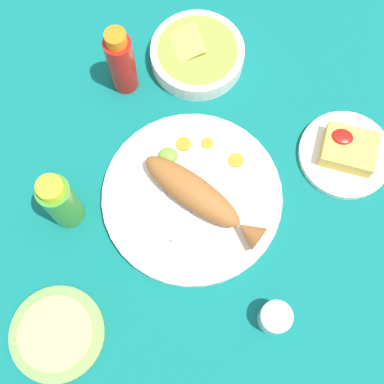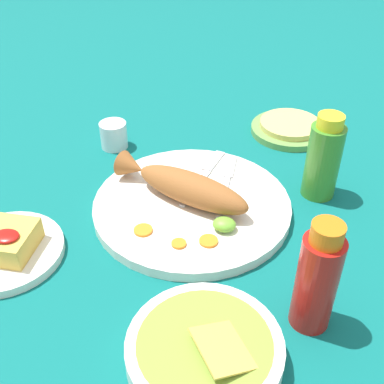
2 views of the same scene
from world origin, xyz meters
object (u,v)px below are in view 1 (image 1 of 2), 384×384
object	(u,v)px
fork_near	(176,238)
salt_cup	(274,318)
hot_sauce_bottle_red	(121,62)
tortilla_plate	(57,334)
fried_fish	(200,196)
fork_far	(155,224)
hot_sauce_bottle_green	(61,201)
main_plate	(192,197)
guacamole_bowl	(197,54)
side_plate_fries	(345,155)

from	to	relation	value
fork_near	salt_cup	distance (m)	0.22
hot_sauce_bottle_red	tortilla_plate	distance (m)	0.51
hot_sauce_bottle_red	fried_fish	bearing A→B (deg)	135.51
fork_far	hot_sauce_bottle_red	world-z (taller)	hot_sauce_bottle_red
fried_fish	hot_sauce_bottle_green	bearing A→B (deg)	41.47
hot_sauce_bottle_red	tortilla_plate	size ratio (longest dim) A/B	1.00
fried_fish	tortilla_plate	size ratio (longest dim) A/B	1.55
tortilla_plate	hot_sauce_bottle_green	bearing A→B (deg)	-75.52
main_plate	tortilla_plate	size ratio (longest dim) A/B	2.04
hot_sauce_bottle_red	guacamole_bowl	xyz separation A→B (m)	(-0.12, -0.09, -0.05)
fork_near	guacamole_bowl	bearing A→B (deg)	-156.31
main_plate	guacamole_bowl	bearing A→B (deg)	-76.45
fork_far	salt_cup	bearing A→B (deg)	66.84
salt_cup	side_plate_fries	bearing A→B (deg)	-100.91
fried_fish	salt_cup	world-z (taller)	fried_fish
side_plate_fries	fork_near	bearing A→B (deg)	42.76
fork_far	hot_sauce_bottle_green	distance (m)	0.17
salt_cup	fried_fish	bearing A→B (deg)	-43.46
fried_fish	salt_cup	distance (m)	0.25
fried_fish	salt_cup	bearing A→B (deg)	158.09
salt_cup	main_plate	bearing A→B (deg)	-42.06
fork_near	fried_fish	bearing A→B (deg)	178.03
main_plate	fried_fish	xyz separation A→B (m)	(-0.02, 0.01, 0.04)
fork_near	hot_sauce_bottle_green	world-z (taller)	hot_sauce_bottle_green
fork_far	hot_sauce_bottle_green	world-z (taller)	hot_sauce_bottle_green
main_plate	hot_sauce_bottle_green	world-z (taller)	hot_sauce_bottle_green
fork_far	guacamole_bowl	distance (m)	0.36
fork_near	hot_sauce_bottle_green	xyz separation A→B (m)	(0.20, 0.00, 0.05)
hot_sauce_bottle_red	hot_sauce_bottle_green	size ratio (longest dim) A/B	1.06
main_plate	fork_far	world-z (taller)	fork_far
fork_far	hot_sauce_bottle_red	size ratio (longest dim) A/B	1.12
fork_near	tortilla_plate	size ratio (longest dim) A/B	1.12
main_plate	side_plate_fries	distance (m)	0.31
side_plate_fries	fried_fish	bearing A→B (deg)	34.51
fried_fish	fork_far	distance (m)	0.10
hot_sauce_bottle_red	salt_cup	size ratio (longest dim) A/B	3.03
hot_sauce_bottle_green	side_plate_fries	bearing A→B (deg)	-152.05
hot_sauce_bottle_green	hot_sauce_bottle_red	bearing A→B (deg)	-93.40
hot_sauce_bottle_green	side_plate_fries	distance (m)	0.54
guacamole_bowl	hot_sauce_bottle_green	bearing A→B (deg)	69.44
side_plate_fries	tortilla_plate	size ratio (longest dim) A/B	1.09
fork_near	fork_far	bearing A→B (deg)	-94.27
fried_fish	hot_sauce_bottle_red	size ratio (longest dim) A/B	1.54
fork_near	side_plate_fries	world-z (taller)	fork_near
main_plate	salt_cup	distance (m)	0.26
salt_cup	guacamole_bowl	world-z (taller)	same
fork_far	side_plate_fries	world-z (taller)	fork_far
main_plate	guacamole_bowl	distance (m)	0.30
fried_fish	fork_near	distance (m)	0.09
hot_sauce_bottle_red	guacamole_bowl	size ratio (longest dim) A/B	0.88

